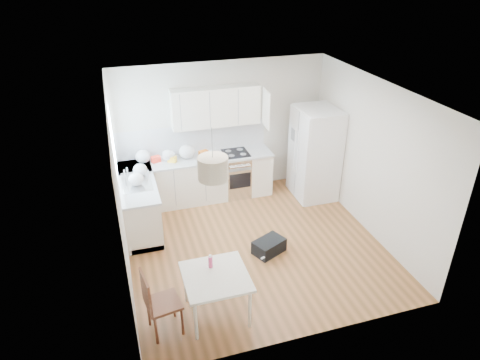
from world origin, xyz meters
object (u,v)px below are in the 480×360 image
at_px(refrigerator, 316,153).
at_px(dining_table, 216,280).
at_px(gym_bag, 269,246).
at_px(dining_chair, 164,302).

distance_m(refrigerator, dining_table, 3.85).
relative_size(dining_table, gym_bag, 1.67).
relative_size(refrigerator, dining_table, 2.14).
relative_size(refrigerator, dining_chair, 1.88).
bearing_deg(dining_chair, dining_table, -2.58).
height_order(dining_table, dining_chair, dining_chair).
relative_size(dining_chair, gym_bag, 1.91).
distance_m(refrigerator, dining_chair, 4.44).
distance_m(dining_table, gym_bag, 1.67).
bearing_deg(refrigerator, dining_table, -135.06).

